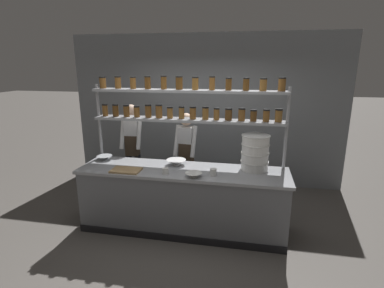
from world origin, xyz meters
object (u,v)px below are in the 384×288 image
at_px(prep_bowl_center_front, 176,162).
at_px(serving_cup_front, 213,172).
at_px(prep_bowl_near_left, 194,175).
at_px(cutting_board, 126,170).
at_px(serving_cup_by_board, 165,171).
at_px(prep_bowl_center_back, 104,158).
at_px(spice_shelf_unit, 188,107).
at_px(container_stack, 255,152).
at_px(chef_left, 132,146).
at_px(chef_center, 186,154).

bearing_deg(prep_bowl_center_front, serving_cup_front, -28.86).
relative_size(prep_bowl_center_front, serving_cup_front, 3.04).
height_order(prep_bowl_near_left, serving_cup_front, serving_cup_front).
relative_size(cutting_board, serving_cup_by_board, 4.74).
relative_size(prep_bowl_near_left, serving_cup_front, 2.37).
height_order(prep_bowl_center_back, serving_cup_by_board, serving_cup_by_board).
relative_size(spice_shelf_unit, container_stack, 5.67).
bearing_deg(chef_left, chef_center, -7.05).
distance_m(spice_shelf_unit, chef_left, 1.43).
height_order(chef_left, serving_cup_by_board, chef_left).
bearing_deg(serving_cup_front, chef_center, 121.23).
bearing_deg(cutting_board, spice_shelf_unit, 35.42).
distance_m(prep_bowl_near_left, serving_cup_front, 0.27).
bearing_deg(chef_left, prep_bowl_center_front, -38.94).
relative_size(spice_shelf_unit, serving_cup_front, 29.83).
height_order(container_stack, prep_bowl_center_back, container_stack).
relative_size(container_stack, serving_cup_front, 5.26).
distance_m(chef_left, chef_center, 0.97).
bearing_deg(prep_bowl_near_left, cutting_board, 177.02).
distance_m(container_stack, serving_cup_by_board, 1.26).
bearing_deg(chef_center, container_stack, -22.24).
bearing_deg(cutting_board, serving_cup_front, 2.88).
relative_size(prep_bowl_center_back, serving_cup_front, 2.50).
xyz_separation_m(container_stack, serving_cup_by_board, (-1.17, -0.40, -0.21)).
bearing_deg(chef_center, prep_bowl_center_front, -85.70).
xyz_separation_m(spice_shelf_unit, prep_bowl_near_left, (0.20, -0.59, -0.80)).
distance_m(chef_left, serving_cup_front, 1.82).
xyz_separation_m(chef_left, serving_cup_by_board, (0.89, -1.05, -0.02)).
height_order(container_stack, prep_bowl_near_left, container_stack).
xyz_separation_m(spice_shelf_unit, chef_center, (-0.12, 0.45, -0.84)).
relative_size(spice_shelf_unit, chef_center, 1.78).
height_order(spice_shelf_unit, serving_cup_front, spice_shelf_unit).
relative_size(cutting_board, prep_bowl_center_front, 1.39).
xyz_separation_m(spice_shelf_unit, container_stack, (0.98, -0.14, -0.58)).
bearing_deg(serving_cup_front, chef_left, 147.14).
xyz_separation_m(prep_bowl_near_left, prep_bowl_center_front, (-0.34, 0.43, 0.01)).
xyz_separation_m(prep_bowl_near_left, serving_cup_by_board, (-0.40, 0.05, 0.01)).
xyz_separation_m(chef_center, cutting_board, (-0.64, -0.99, 0.03)).
height_order(chef_left, cutting_board, chef_left).
distance_m(container_stack, prep_bowl_center_front, 1.14).
bearing_deg(prep_bowl_center_front, chef_left, 144.83).
height_order(spice_shelf_unit, prep_bowl_center_front, spice_shelf_unit).
height_order(container_stack, prep_bowl_center_front, container_stack).
bearing_deg(chef_left, serving_cup_front, -36.62).
relative_size(spice_shelf_unit, chef_left, 1.67).
xyz_separation_m(chef_left, prep_bowl_near_left, (1.29, -1.10, -0.03)).
relative_size(container_stack, prep_bowl_center_front, 1.73).
relative_size(chef_left, cutting_board, 4.24).
relative_size(chef_left, serving_cup_front, 17.89).
bearing_deg(chef_left, cutting_board, -76.44).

